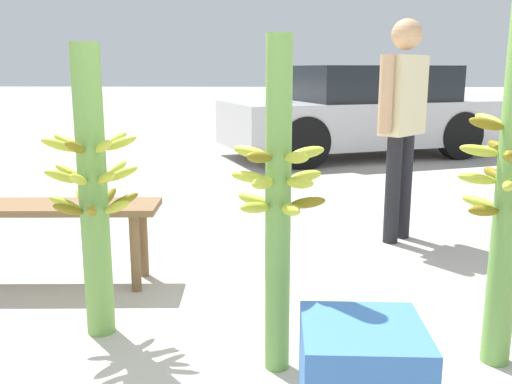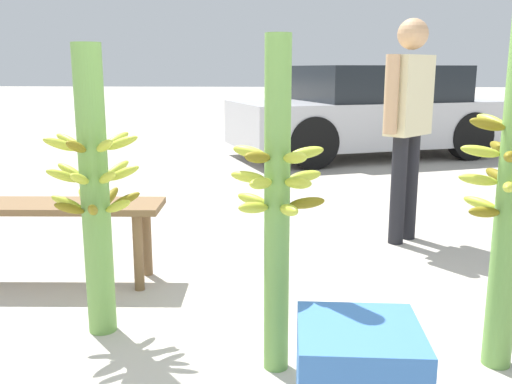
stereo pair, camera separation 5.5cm
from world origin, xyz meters
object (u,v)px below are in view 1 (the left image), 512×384
object	(u,v)px
banana_stalk_left	(93,191)
vendor_person	(403,111)
banana_stalk_center	(278,203)
produce_crate	(361,382)
banana_stalk_right	(511,182)
parked_car	(362,112)
market_bench	(46,217)

from	to	relation	value
banana_stalk_left	vendor_person	xyz separation A→B (m)	(1.82, 1.67, 0.27)
banana_stalk_center	produce_crate	size ratio (longest dim) A/B	3.37
banana_stalk_right	vendor_person	size ratio (longest dim) A/B	0.98
banana_stalk_right	vendor_person	xyz separation A→B (m)	(-0.07, 1.90, 0.16)
banana_stalk_right	produce_crate	bearing A→B (deg)	-140.60
banana_stalk_left	produce_crate	distance (m)	1.53
banana_stalk_center	parked_car	xyz separation A→B (m)	(1.26, 6.41, -0.09)
banana_stalk_right	produce_crate	xyz separation A→B (m)	(-0.69, -0.57, -0.62)
banana_stalk_center	banana_stalk_right	size ratio (longest dim) A/B	0.89
banana_stalk_center	vendor_person	distance (m)	2.21
banana_stalk_right	produce_crate	distance (m)	1.09
banana_stalk_right	vendor_person	bearing A→B (deg)	92.10
banana_stalk_right	vendor_person	world-z (taller)	vendor_person
banana_stalk_right	parked_car	size ratio (longest dim) A/B	0.37
banana_stalk_right	market_bench	xyz separation A→B (m)	(-2.41, 0.88, -0.41)
parked_car	banana_stalk_right	bearing A→B (deg)	156.09
banana_stalk_left	banana_stalk_right	distance (m)	1.91
banana_stalk_left	vendor_person	bearing A→B (deg)	42.56
parked_car	produce_crate	distance (m)	6.97
vendor_person	market_bench	size ratio (longest dim) A/B	1.20
banana_stalk_right	parked_car	bearing A→B (deg)	87.65
banana_stalk_left	market_bench	distance (m)	0.89
parked_car	produce_crate	world-z (taller)	parked_car
banana_stalk_right	produce_crate	world-z (taller)	banana_stalk_right
produce_crate	banana_stalk_center	bearing A→B (deg)	122.32
market_bench	banana_stalk_right	bearing A→B (deg)	-22.86
produce_crate	banana_stalk_left	bearing A→B (deg)	146.41
banana_stalk_right	parked_car	distance (m)	6.33
banana_stalk_left	banana_stalk_right	bearing A→B (deg)	-6.84
vendor_person	banana_stalk_left	bearing A→B (deg)	172.79
banana_stalk_center	vendor_person	bearing A→B (deg)	65.00
vendor_person	parked_car	distance (m)	4.44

